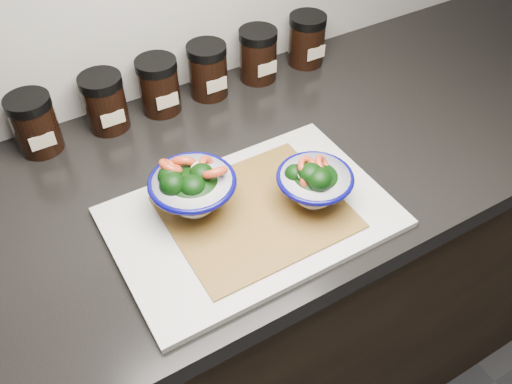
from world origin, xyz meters
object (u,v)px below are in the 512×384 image
spice_jar_a (35,124)px  spice_jar_c (159,85)px  cutting_board (252,217)px  bowl_left (192,189)px  bowl_right (314,183)px  spice_jar_b (105,102)px  spice_jar_e (258,55)px  spice_jar_f (307,40)px  spice_jar_d (208,70)px

spice_jar_a → spice_jar_c: (0.24, 0.00, 0.00)m
cutting_board → bowl_left: (-0.08, 0.06, 0.05)m
bowl_right → spice_jar_c: bearing=105.1°
spice_jar_b → cutting_board: bearing=-72.3°
cutting_board → spice_jar_b: size_ratio=3.98×
spice_jar_b → bowl_left: bearing=-82.5°
cutting_board → spice_jar_a: size_ratio=3.98×
bowl_right → cutting_board: bearing=164.5°
bowl_right → spice_jar_e: (0.12, 0.39, -0.00)m
bowl_left → spice_jar_f: same height
spice_jar_c → spice_jar_d: (0.11, 0.00, 0.00)m
cutting_board → spice_jar_d: spice_jar_d is taller
bowl_left → spice_jar_d: 0.35m
bowl_left → spice_jar_f: 0.52m
spice_jar_c → spice_jar_d: same height
bowl_left → spice_jar_c: same height
bowl_right → spice_jar_e: bearing=72.2°
spice_jar_d → bowl_right: bearing=-90.7°
bowl_right → spice_jar_d: 0.39m
cutting_board → spice_jar_b: (-0.11, 0.36, 0.05)m
spice_jar_b → spice_jar_f: size_ratio=1.00×
spice_jar_c → spice_jar_f: 0.35m
spice_jar_a → bowl_left: bearing=-60.3°
spice_jar_b → spice_jar_d: size_ratio=1.00×
bowl_right → spice_jar_d: (0.00, 0.39, -0.00)m
spice_jar_a → spice_jar_b: 0.13m
bowl_left → spice_jar_b: same height
spice_jar_a → spice_jar_b: bearing=0.0°
spice_jar_c → spice_jar_e: size_ratio=1.00×
cutting_board → spice_jar_d: size_ratio=3.98×
spice_jar_b → spice_jar_c: bearing=0.0°
cutting_board → spice_jar_f: bearing=45.6°
cutting_board → spice_jar_f: 0.50m
spice_jar_c → spice_jar_f: (0.35, 0.00, 0.00)m
spice_jar_d → spice_jar_e: (0.12, 0.00, 0.00)m
spice_jar_a → spice_jar_b: (0.13, 0.00, 0.00)m
spice_jar_a → spice_jar_e: same height
bowl_right → spice_jar_b: bearing=119.1°
bowl_left → spice_jar_c: bearing=76.6°
spice_jar_a → spice_jar_f: same height
cutting_board → spice_jar_f: (0.35, 0.36, 0.05)m
spice_jar_c → spice_jar_d: size_ratio=1.00×
cutting_board → bowl_right: 0.12m
cutting_board → spice_jar_f: spice_jar_f is taller
spice_jar_d → spice_jar_e: 0.12m
bowl_left → spice_jar_d: size_ratio=1.25×
bowl_left → spice_jar_f: bearing=35.3°
spice_jar_b → spice_jar_e: same height
bowl_right → spice_jar_b: size_ratio=1.12×
spice_jar_b → spice_jar_d: 0.22m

